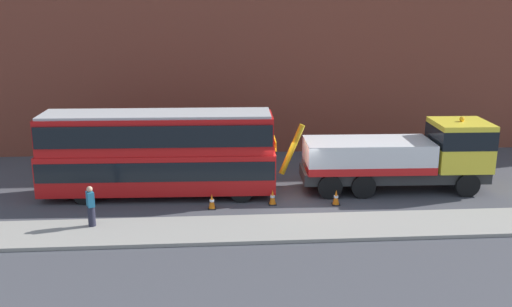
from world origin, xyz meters
TOP-DOWN VIEW (x-y plane):
  - ground_plane at (0.00, 0.00)m, footprint 120.00×120.00m
  - near_kerb at (0.00, -4.20)m, footprint 60.00×2.80m
  - building_facade at (0.00, 8.68)m, footprint 60.00×1.50m
  - recovery_tow_truck at (5.68, 0.43)m, footprint 10.18×2.90m
  - double_decker_bus at (-6.19, 0.45)m, footprint 11.10×2.87m
  - pedestrian_onlooker at (-8.60, -3.57)m, footprint 0.40×0.47m
  - traffic_cone_near_bus at (-3.70, -1.56)m, footprint 0.36×0.36m
  - traffic_cone_midway at (-0.92, -1.20)m, footprint 0.36×0.36m
  - traffic_cone_near_truck at (1.99, -1.45)m, footprint 0.36×0.36m

SIDE VIEW (x-z plane):
  - ground_plane at x=0.00m, z-range 0.00..0.00m
  - near_kerb at x=0.00m, z-range 0.00..0.15m
  - traffic_cone_near_bus at x=-3.70m, z-range -0.02..0.70m
  - traffic_cone_midway at x=-0.92m, z-range -0.02..0.70m
  - traffic_cone_near_truck at x=1.99m, z-range -0.02..0.70m
  - pedestrian_onlooker at x=-8.60m, z-range 0.13..1.84m
  - recovery_tow_truck at x=5.68m, z-range -0.08..3.59m
  - double_decker_bus at x=-6.19m, z-range 0.20..4.26m
  - building_facade at x=0.00m, z-range 0.07..16.07m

